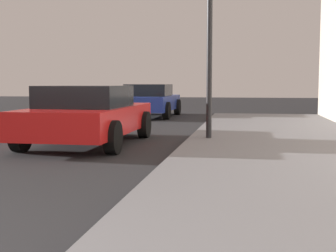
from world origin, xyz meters
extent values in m
cylinder|color=black|center=(2.43, 7.85, 2.08)|extent=(0.12, 0.12, 3.87)
cube|color=red|center=(-0.14, 7.53, 0.54)|extent=(1.85, 4.18, 0.55)
cube|color=black|center=(-0.14, 7.33, 1.04)|extent=(1.63, 1.88, 0.45)
cylinder|color=black|center=(-1.06, 8.87, 0.32)|extent=(0.22, 0.64, 0.64)
cylinder|color=black|center=(0.79, 8.87, 0.32)|extent=(0.22, 0.64, 0.64)
cylinder|color=black|center=(-1.06, 6.20, 0.32)|extent=(0.22, 0.64, 0.64)
cylinder|color=black|center=(0.79, 6.20, 0.32)|extent=(0.22, 0.64, 0.64)
cube|color=#233899|center=(-0.53, 15.80, 0.54)|extent=(1.78, 4.08, 0.55)
cube|color=black|center=(-0.53, 15.60, 1.04)|extent=(1.56, 1.83, 0.45)
cylinder|color=black|center=(-1.42, 17.11, 0.32)|extent=(0.22, 0.64, 0.64)
cylinder|color=black|center=(0.36, 17.11, 0.32)|extent=(0.22, 0.64, 0.64)
cylinder|color=black|center=(-1.42, 14.50, 0.32)|extent=(0.22, 0.64, 0.64)
cylinder|color=black|center=(0.36, 14.50, 0.32)|extent=(0.22, 0.64, 0.64)
camera|label=1|loc=(3.25, -2.10, 1.34)|focal=49.81mm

